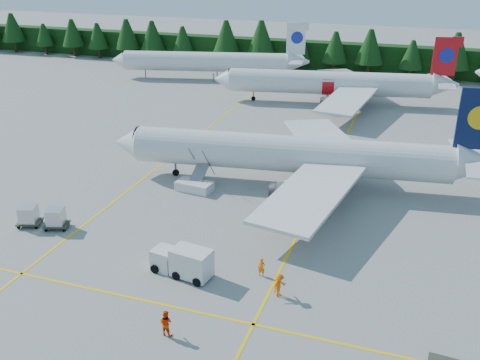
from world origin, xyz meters
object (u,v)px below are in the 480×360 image
(airstairs, at_px, (196,183))
(service_truck, at_px, (182,261))
(airliner_navy, at_px, (283,154))
(airliner_red, at_px, (324,83))

(airstairs, bearing_deg, service_truck, -64.44)
(airstairs, xyz_separation_m, service_truck, (5.56, -15.78, 0.46))
(airliner_navy, bearing_deg, airstairs, -159.39)
(airliner_red, bearing_deg, service_truck, -101.02)
(airliner_navy, xyz_separation_m, airstairs, (-8.60, -4.62, -2.82))
(airliner_navy, relative_size, service_truck, 7.66)
(airliner_navy, distance_m, airstairs, 10.16)
(service_truck, bearing_deg, airliner_red, 97.40)
(airliner_red, height_order, service_truck, airliner_red)
(airstairs, bearing_deg, airliner_navy, 34.39)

